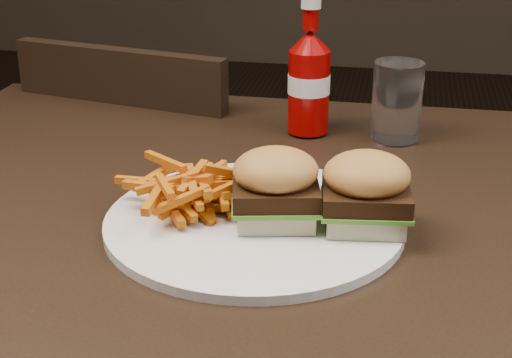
% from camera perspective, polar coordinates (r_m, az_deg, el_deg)
% --- Properties ---
extents(dining_table, '(1.20, 0.80, 0.04)m').
position_cam_1_polar(dining_table, '(0.87, 6.78, -3.52)').
color(dining_table, black).
rests_on(dining_table, ground).
extents(chair_far, '(0.45, 0.45, 0.04)m').
position_cam_1_polar(chair_far, '(1.51, -5.54, -4.32)').
color(chair_far, black).
rests_on(chair_far, ground).
extents(plate, '(0.31, 0.31, 0.01)m').
position_cam_1_polar(plate, '(0.82, -0.13, -3.16)').
color(plate, white).
rests_on(plate, dining_table).
extents(sandwich_half_a, '(0.09, 0.09, 0.02)m').
position_cam_1_polar(sandwich_half_a, '(0.81, 1.41, -2.38)').
color(sandwich_half_a, beige).
rests_on(sandwich_half_a, plate).
extents(sandwich_half_b, '(0.09, 0.08, 0.02)m').
position_cam_1_polar(sandwich_half_b, '(0.81, 7.90, -2.67)').
color(sandwich_half_b, beige).
rests_on(sandwich_half_b, plate).
extents(fries_pile, '(0.14, 0.14, 0.04)m').
position_cam_1_polar(fries_pile, '(0.83, -4.72, -0.78)').
color(fries_pile, '#BA5300').
rests_on(fries_pile, plate).
extents(ketchup_bottle, '(0.07, 0.07, 0.11)m').
position_cam_1_polar(ketchup_bottle, '(1.08, 3.85, 6.36)').
color(ketchup_bottle, '#8B0304').
rests_on(ketchup_bottle, dining_table).
extents(tumbler, '(0.09, 0.09, 0.10)m').
position_cam_1_polar(tumbler, '(1.07, 10.22, 5.62)').
color(tumbler, white).
rests_on(tumbler, dining_table).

